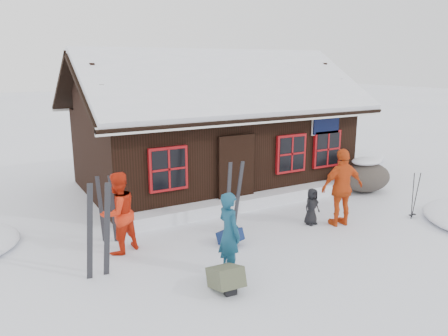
{
  "coord_description": "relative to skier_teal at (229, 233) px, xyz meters",
  "views": [
    {
      "loc": [
        -5.15,
        -7.6,
        3.97
      ],
      "look_at": [
        0.28,
        2.01,
        1.3
      ],
      "focal_mm": 35.0,
      "sensor_mm": 36.0,
      "label": 1
    }
  ],
  "objects": [
    {
      "name": "ski_pair_mid",
      "position": [
        -1.62,
        2.67,
        -0.07
      ],
      "size": [
        0.4,
        0.19,
        1.6
      ],
      "rotation": [
        0.0,
        0.0,
        -0.39
      ],
      "color": "black",
      "rests_on": "ground"
    },
    {
      "name": "mountain_hut",
      "position": [
        2.75,
        5.87,
        0.76
      ],
      "size": [
        8.9,
        6.09,
        4.42
      ],
      "color": "black",
      "rests_on": "ground"
    },
    {
      "name": "skier_crouched",
      "position": [
        3.11,
        1.24,
        -0.35
      ],
      "size": [
        0.49,
        0.34,
        0.94
      ],
      "primitive_type": "imported",
      "rotation": [
        0.0,
        0.0,
        0.11
      ],
      "color": "black",
      "rests_on": "ground"
    },
    {
      "name": "ski_pair_right",
      "position": [
        1.17,
        1.83,
        0.02
      ],
      "size": [
        0.58,
        0.17,
        1.76
      ],
      "rotation": [
        0.0,
        0.0,
        0.12
      ],
      "color": "black",
      "rests_on": "ground"
    },
    {
      "name": "backpack_olive",
      "position": [
        -0.4,
        -0.56,
        -0.64
      ],
      "size": [
        0.53,
        0.68,
        0.35
      ],
      "primitive_type": "cube",
      "rotation": [
        0.0,
        0.0,
        -0.07
      ],
      "color": "#4A4F38",
      "rests_on": "ground"
    },
    {
      "name": "boulder",
      "position": [
        6.5,
        2.65,
        -0.32
      ],
      "size": [
        1.68,
        1.26,
        0.98
      ],
      "color": "#484039",
      "rests_on": "ground"
    },
    {
      "name": "snow_mounds",
      "position": [
        2.9,
        2.75,
        -0.81
      ],
      "size": [
        20.6,
        13.2,
        0.48
      ],
      "color": "white",
      "rests_on": "ground"
    },
    {
      "name": "ski_poles",
      "position": [
        5.74,
        0.3,
        -0.22
      ],
      "size": [
        0.22,
        0.11,
        1.26
      ],
      "color": "black",
      "rests_on": "ground"
    },
    {
      "name": "skier_teal",
      "position": [
        0.0,
        0.0,
        0.0
      ],
      "size": [
        0.42,
        0.61,
        1.63
      ],
      "primitive_type": "imported",
      "rotation": [
        0.0,
        0.0,
        1.62
      ],
      "color": "navy",
      "rests_on": "ground"
    },
    {
      "name": "ground",
      "position": [
        1.24,
        0.89,
        -0.81
      ],
      "size": [
        120.0,
        120.0,
        0.0
      ],
      "primitive_type": "plane",
      "color": "white",
      "rests_on": "ground"
    },
    {
      "name": "ski_pair_left",
      "position": [
        -2.19,
        1.09,
        0.08
      ],
      "size": [
        0.55,
        0.17,
        1.89
      ],
      "rotation": [
        0.0,
        0.0,
        -0.18
      ],
      "color": "black",
      "rests_on": "ground"
    },
    {
      "name": "backpack_blue",
      "position": [
        0.69,
        1.14,
        -0.68
      ],
      "size": [
        0.52,
        0.59,
        0.27
      ],
      "primitive_type": "cube",
      "rotation": [
        0.0,
        0.0,
        0.33
      ],
      "color": "#12224E",
      "rests_on": "ground"
    },
    {
      "name": "skier_orange_right",
      "position": [
        3.72,
        0.86,
        0.16
      ],
      "size": [
        1.2,
        0.66,
        1.95
      ],
      "primitive_type": "imported",
      "rotation": [
        0.0,
        0.0,
        2.98
      ],
      "color": "#D24715",
      "rests_on": "ground"
    },
    {
      "name": "snow_drift",
      "position": [
        2.74,
        3.14,
        -0.64
      ],
      "size": [
        7.6,
        0.6,
        0.35
      ],
      "primitive_type": "cube",
      "color": "white",
      "rests_on": "ground"
    },
    {
      "name": "skier_orange_left",
      "position": [
        -1.56,
        1.98,
        0.07
      ],
      "size": [
        1.05,
        0.95,
        1.76
      ],
      "primitive_type": "imported",
      "rotation": [
        0.0,
        0.0,
        3.55
      ],
      "color": "red",
      "rests_on": "ground"
    }
  ]
}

